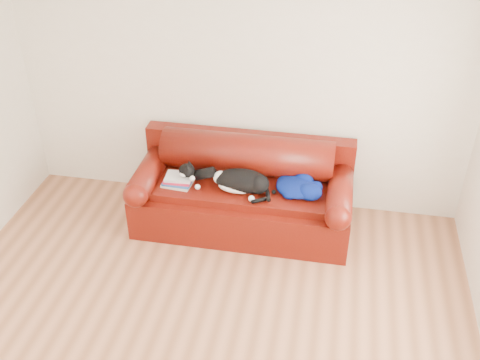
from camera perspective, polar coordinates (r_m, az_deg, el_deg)
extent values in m
plane|color=brown|center=(4.68, -4.64, -15.44)|extent=(4.50, 4.50, 0.00)
cube|color=beige|center=(5.50, 0.05, 9.66)|extent=(4.50, 0.02, 2.60)
cube|color=white|center=(3.22, -6.79, 16.70)|extent=(4.50, 4.00, 0.02)
cube|color=#3A0208|center=(5.60, 0.28, -2.77)|extent=(2.10, 0.90, 0.42)
cube|color=#3A0208|center=(5.42, 0.20, -1.03)|extent=(1.66, 0.62, 0.10)
cylinder|color=black|center=(5.67, -9.66, -5.15)|extent=(0.06, 0.06, 0.05)
cylinder|color=black|center=(5.40, 9.47, -7.43)|extent=(0.06, 0.06, 0.05)
cylinder|color=black|center=(6.16, -7.70, -1.41)|extent=(0.06, 0.06, 0.05)
cylinder|color=black|center=(5.92, 9.77, -3.30)|extent=(0.06, 0.06, 0.05)
cube|color=#3A0208|center=(5.77, 0.93, 1.03)|extent=(2.10, 0.18, 0.85)
cylinder|color=#3A0208|center=(5.54, 0.76, 2.66)|extent=(1.70, 0.40, 0.40)
cylinder|color=#3A0208|center=(5.62, -9.07, 1.02)|extent=(0.24, 0.88, 0.24)
sphere|color=#3A0208|center=(5.28, -10.56, -1.50)|extent=(0.24, 0.24, 0.24)
cylinder|color=#3A0208|center=(5.35, 10.14, -0.96)|extent=(0.24, 0.88, 0.24)
sphere|color=#3A0208|center=(4.99, 9.95, -3.76)|extent=(0.24, 0.24, 0.24)
cube|color=beige|center=(5.44, -6.28, -0.32)|extent=(0.29, 0.23, 0.02)
cube|color=white|center=(5.44, -6.28, -0.32)|extent=(0.28, 0.22, 0.02)
cube|color=#1D549F|center=(5.42, -6.29, -0.10)|extent=(0.28, 0.22, 0.02)
cube|color=white|center=(5.42, -6.29, -0.10)|extent=(0.26, 0.20, 0.02)
cube|color=#C3163C|center=(5.41, -6.31, 0.12)|extent=(0.26, 0.20, 0.02)
cube|color=white|center=(5.41, -6.31, 0.12)|extent=(0.25, 0.19, 0.02)
cube|color=silver|center=(5.40, -6.32, 0.34)|extent=(0.26, 0.21, 0.02)
cube|color=white|center=(5.40, -6.32, 0.34)|extent=(0.25, 0.20, 0.02)
ellipsoid|color=black|center=(5.27, 0.20, -0.10)|extent=(0.56, 0.38, 0.21)
ellipsoid|color=white|center=(5.25, -0.29, -0.75)|extent=(0.39, 0.23, 0.13)
ellipsoid|color=white|center=(5.31, -1.96, 0.23)|extent=(0.17, 0.16, 0.13)
ellipsoid|color=black|center=(5.24, 1.84, -0.54)|extent=(0.25, 0.25, 0.18)
ellipsoid|color=black|center=(5.35, -3.14, 1.28)|extent=(0.18, 0.17, 0.13)
ellipsoid|color=white|center=(5.33, -3.48, 0.91)|extent=(0.09, 0.07, 0.05)
sphere|color=#BF7272|center=(5.32, -3.67, 0.91)|extent=(0.02, 0.02, 0.02)
cone|color=black|center=(5.28, -3.16, 1.62)|extent=(0.07, 0.06, 0.06)
cone|color=black|center=(5.34, -2.83, 1.99)|extent=(0.07, 0.06, 0.06)
cylinder|color=black|center=(5.21, 2.84, -1.53)|extent=(0.08, 0.19, 0.05)
sphere|color=white|center=(5.35, -2.48, -0.57)|extent=(0.05, 0.05, 0.05)
sphere|color=white|center=(5.17, 1.17, -1.90)|extent=(0.05, 0.05, 0.05)
ellipsoid|color=#030245|center=(5.29, 5.78, -0.69)|extent=(0.43, 0.40, 0.13)
ellipsoid|color=#030245|center=(5.22, 7.08, -1.15)|extent=(0.26, 0.23, 0.15)
ellipsoid|color=#030245|center=(5.37, 4.96, -0.26)|extent=(0.27, 0.30, 0.10)
ellipsoid|color=#030245|center=(5.37, 6.49, -0.03)|extent=(0.22, 0.18, 0.15)
ellipsoid|color=#030245|center=(5.23, 5.10, -1.31)|extent=(0.17, 0.18, 0.09)
ellipsoid|color=silver|center=(5.21, 6.32, -1.05)|extent=(0.18, 0.08, 0.04)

